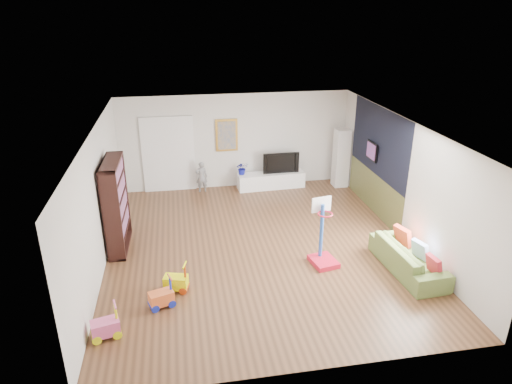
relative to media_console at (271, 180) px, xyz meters
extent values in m
cube|color=brown|center=(-0.98, -3.41, -0.23)|extent=(6.50, 7.50, 0.00)
cube|color=white|center=(-0.98, -3.41, 2.47)|extent=(6.50, 7.50, 0.00)
cube|color=silver|center=(-0.98, 0.34, 1.12)|extent=(6.50, 0.00, 2.70)
cube|color=white|center=(-0.98, -7.16, 1.12)|extent=(6.50, 0.00, 2.70)
cube|color=silver|center=(-4.23, -3.41, 1.12)|extent=(0.00, 7.50, 2.70)
cube|color=silver|center=(2.27, -3.41, 1.12)|extent=(0.00, 7.50, 2.70)
cube|color=black|center=(2.26, -2.01, 1.62)|extent=(0.01, 3.20, 1.70)
cube|color=brown|center=(2.26, -2.01, 0.27)|extent=(0.01, 3.20, 1.00)
cube|color=white|center=(-2.88, 0.30, 0.82)|extent=(1.45, 0.06, 2.10)
cube|color=gold|center=(-1.23, 0.30, 1.32)|extent=(0.62, 0.06, 0.92)
cube|color=#7F3F8C|center=(2.19, -1.81, 1.32)|extent=(0.04, 0.56, 0.46)
cube|color=white|center=(0.00, 0.00, 0.00)|extent=(1.96, 0.59, 0.45)
cube|color=silver|center=(2.02, -0.19, 0.63)|extent=(0.40, 0.40, 1.71)
cube|color=black|center=(-3.98, -2.84, 0.77)|extent=(0.38, 1.37, 1.99)
imported|color=olive|center=(1.79, -4.86, 0.06)|extent=(0.88, 1.98, 0.57)
cube|color=red|center=(0.20, -4.34, 0.48)|extent=(0.59, 0.67, 1.42)
cube|color=#E7F000|center=(-2.80, -4.77, 0.06)|extent=(0.49, 0.37, 0.58)
cube|color=orange|center=(-3.06, -5.22, 0.06)|extent=(0.48, 0.38, 0.56)
cube|color=#E85C9A|center=(-3.93, -5.88, 0.07)|extent=(0.49, 0.37, 0.59)
imported|color=gray|center=(-2.00, 0.04, 0.22)|extent=(0.34, 0.23, 0.89)
imported|color=black|center=(0.28, 0.06, 0.53)|extent=(1.05, 0.14, 0.60)
imported|color=navy|center=(-0.83, 0.04, 0.41)|extent=(0.36, 0.32, 0.38)
cube|color=#B42330|center=(1.98, -5.44, 0.22)|extent=(0.13, 0.37, 0.36)
cube|color=silver|center=(2.01, -4.86, 0.22)|extent=(0.20, 0.38, 0.37)
cube|color=red|center=(1.94, -4.27, 0.22)|extent=(0.22, 0.43, 0.41)
camera|label=1|loc=(-2.59, -12.10, 4.74)|focal=32.00mm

